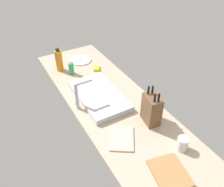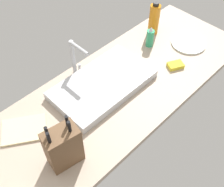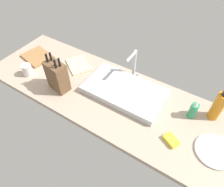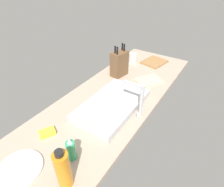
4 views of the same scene
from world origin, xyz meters
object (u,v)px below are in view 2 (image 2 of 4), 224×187
(sink_basin, at_px, (103,84))
(knife_block, at_px, (63,147))
(water_bottle, at_px, (154,19))
(dinner_plate, at_px, (188,43))
(faucet, at_px, (75,56))
(dish_sponge, at_px, (176,65))
(soap_bottle, at_px, (150,38))
(dish_towel, at_px, (24,129))

(sink_basin, distance_m, knife_block, 0.48)
(sink_basin, height_order, water_bottle, water_bottle)
(sink_basin, bearing_deg, dinner_plate, -10.27)
(faucet, relative_size, dish_sponge, 2.58)
(soap_bottle, bearing_deg, sink_basin, -173.60)
(faucet, height_order, dish_towel, faucet)
(sink_basin, bearing_deg, knife_block, -154.49)
(faucet, distance_m, knife_block, 0.55)
(knife_block, relative_size, dish_sponge, 3.11)
(knife_block, distance_m, dish_sponge, 0.85)
(faucet, height_order, soap_bottle, faucet)
(dinner_plate, bearing_deg, dish_towel, 170.63)
(faucet, bearing_deg, dish_towel, -165.42)
(sink_basin, xyz_separation_m, soap_bottle, (0.46, 0.05, 0.04))
(faucet, distance_m, dish_towel, 0.47)
(knife_block, relative_size, dinner_plate, 1.27)
(knife_block, distance_m, water_bottle, 1.05)
(sink_basin, relative_size, soap_bottle, 3.98)
(soap_bottle, bearing_deg, water_bottle, 31.28)
(dish_towel, bearing_deg, dinner_plate, -9.37)
(knife_block, bearing_deg, soap_bottle, 25.69)
(faucet, distance_m, dish_sponge, 0.60)
(sink_basin, relative_size, dish_towel, 2.60)
(water_bottle, relative_size, dish_sponge, 2.51)
(faucet, xyz_separation_m, water_bottle, (0.61, -0.06, -0.03))
(sink_basin, xyz_separation_m, dish_sponge, (0.42, -0.19, -0.01))
(sink_basin, xyz_separation_m, faucet, (-0.03, 0.18, 0.12))
(dish_sponge, bearing_deg, knife_block, -178.96)
(dish_sponge, bearing_deg, water_bottle, 62.78)
(knife_block, distance_m, dish_towel, 0.29)
(faucet, bearing_deg, water_bottle, -5.38)
(water_bottle, bearing_deg, soap_bottle, -148.72)
(sink_basin, bearing_deg, water_bottle, 12.03)
(dish_towel, distance_m, dish_sponge, 0.93)
(water_bottle, relative_size, dinner_plate, 1.02)
(knife_block, xyz_separation_m, soap_bottle, (0.88, 0.25, -0.05))
(sink_basin, distance_m, soap_bottle, 0.47)
(dish_sponge, bearing_deg, dinner_plate, 16.42)
(dinner_plate, xyz_separation_m, dish_towel, (-1.12, 0.19, 0.00))
(dish_towel, bearing_deg, water_bottle, 3.07)
(sink_basin, height_order, dish_towel, sink_basin)
(water_bottle, xyz_separation_m, dinner_plate, (0.07, -0.24, -0.10))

